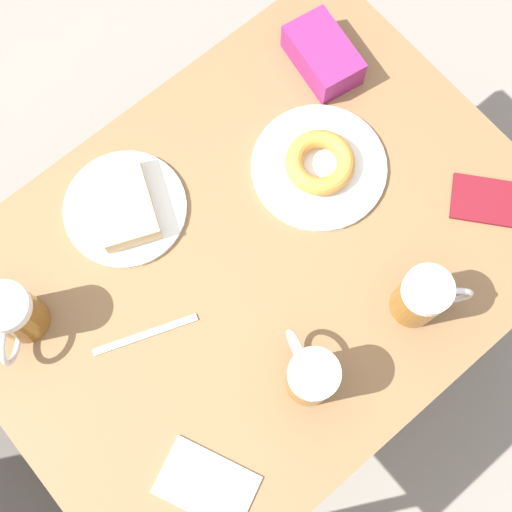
% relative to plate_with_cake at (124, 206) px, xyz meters
% --- Properties ---
extents(ground_plane, '(8.00, 8.00, 0.00)m').
position_rel_plate_with_cake_xyz_m(ground_plane, '(-0.22, -0.12, -0.78)').
color(ground_plane, gray).
extents(table, '(0.77, 1.03, 0.76)m').
position_rel_plate_with_cake_xyz_m(table, '(-0.22, -0.12, -0.09)').
color(table, olive).
rests_on(table, ground_plane).
extents(plate_with_cake, '(0.22, 0.22, 0.05)m').
position_rel_plate_with_cake_xyz_m(plate_with_cake, '(0.00, 0.00, 0.00)').
color(plate_with_cake, white).
rests_on(plate_with_cake, table).
extents(plate_with_donut, '(0.25, 0.25, 0.04)m').
position_rel_plate_with_cake_xyz_m(plate_with_donut, '(-0.17, -0.32, -0.00)').
color(plate_with_donut, white).
rests_on(plate_with_donut, table).
extents(beer_mug_left, '(0.13, 0.08, 0.13)m').
position_rel_plate_with_cake_xyz_m(beer_mug_left, '(-0.45, -0.05, 0.05)').
color(beer_mug_left, '#8C5619').
rests_on(beer_mug_left, table).
extents(beer_mug_center, '(0.11, 0.11, 0.13)m').
position_rel_plate_with_cake_xyz_m(beer_mug_center, '(-0.06, 0.26, 0.05)').
color(beer_mug_center, '#8C5619').
rests_on(beer_mug_center, table).
extents(beer_mug_right, '(0.10, 0.11, 0.13)m').
position_rel_plate_with_cake_xyz_m(beer_mug_right, '(-0.47, -0.28, 0.05)').
color(beer_mug_right, '#8C5619').
rests_on(beer_mug_right, table).
extents(napkin_folded, '(0.18, 0.16, 0.00)m').
position_rel_plate_with_cake_xyz_m(napkin_folded, '(-0.47, 0.19, -0.02)').
color(napkin_folded, white).
rests_on(napkin_folded, table).
extents(fork, '(0.08, 0.18, 0.00)m').
position_rel_plate_with_cake_xyz_m(fork, '(-0.21, 0.11, -0.02)').
color(fork, silver).
rests_on(fork, table).
extents(passport_near_edge, '(0.15, 0.15, 0.01)m').
position_rel_plate_with_cake_xyz_m(passport_near_edge, '(-0.41, -0.51, -0.02)').
color(passport_near_edge, maroon).
rests_on(passport_near_edge, table).
extents(blue_pouch, '(0.17, 0.12, 0.06)m').
position_rel_plate_with_cake_xyz_m(blue_pouch, '(-0.01, -0.47, 0.01)').
color(blue_pouch, '#8C2366').
rests_on(blue_pouch, table).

